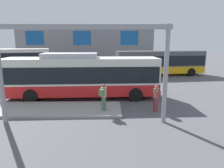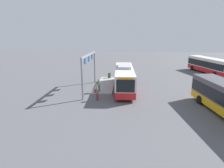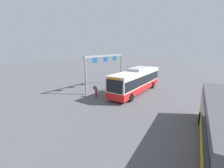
% 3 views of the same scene
% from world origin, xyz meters
% --- Properties ---
extents(ground_plane, '(120.00, 120.00, 0.00)m').
position_xyz_m(ground_plane, '(0.00, 0.00, 0.00)').
color(ground_plane, '#56565B').
extents(platform_curb, '(10.00, 2.80, 0.16)m').
position_xyz_m(platform_curb, '(-2.16, -2.99, 0.08)').
color(platform_curb, '#9E9E99').
rests_on(platform_curb, ground).
extents(bus_main, '(11.68, 3.10, 3.46)m').
position_xyz_m(bus_main, '(-0.01, -0.00, 1.81)').
color(bus_main, red).
rests_on(bus_main, ground).
extents(bus_background_right, '(11.45, 5.48, 3.10)m').
position_xyz_m(bus_background_right, '(-13.27, 16.85, 1.78)').
color(bus_background_right, red).
rests_on(bus_background_right, ground).
extents(person_boarding, '(0.43, 0.58, 1.67)m').
position_xyz_m(person_boarding, '(5.03, -3.18, 0.89)').
color(person_boarding, maroon).
rests_on(person_boarding, ground).
extents(person_waiting_near, '(0.53, 0.61, 1.67)m').
position_xyz_m(person_waiting_near, '(1.76, -3.45, 1.05)').
color(person_waiting_near, '#476B4C').
rests_on(person_waiting_near, platform_curb).
extents(platform_sign_gantry, '(9.04, 0.24, 5.20)m').
position_xyz_m(platform_sign_gantry, '(0.76, -4.91, 3.74)').
color(platform_sign_gantry, gray).
rests_on(platform_sign_gantry, ground).
extents(trash_bin, '(0.52, 0.52, 0.90)m').
position_xyz_m(trash_bin, '(-6.60, -2.82, 0.61)').
color(trash_bin, '#2D5133').
rests_on(trash_bin, platform_curb).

